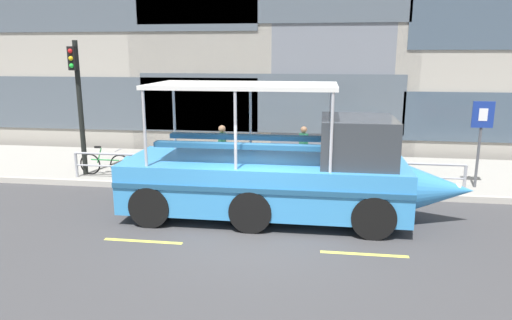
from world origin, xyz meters
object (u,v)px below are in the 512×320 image
object	(u,v)px
leaned_bicycle	(105,164)
pedestrian_near_bow	(381,147)
parking_sign	(481,130)
pedestrian_mid_right	(222,146)
traffic_light_pole	(78,95)
pedestrian_mid_left	(303,145)
duck_tour_boat	(284,175)

from	to	relation	value
leaned_bicycle	pedestrian_near_bow	distance (m)	8.92
parking_sign	pedestrian_mid_right	world-z (taller)	parking_sign
traffic_light_pole	pedestrian_mid_left	world-z (taller)	traffic_light_pole
traffic_light_pole	pedestrian_mid_right	bearing A→B (deg)	5.40
leaned_bicycle	pedestrian_mid_left	distance (m)	6.52
parking_sign	pedestrian_mid_left	size ratio (longest dim) A/B	1.63
traffic_light_pole	pedestrian_near_bow	xyz separation A→B (m)	(9.54, 1.11, -1.62)
leaned_bicycle	duck_tour_boat	world-z (taller)	duck_tour_boat
duck_tour_boat	pedestrian_mid_left	xyz separation A→B (m)	(0.31, 3.83, 0.02)
traffic_light_pole	duck_tour_boat	bearing A→B (deg)	-20.80
pedestrian_mid_left	pedestrian_mid_right	size ratio (longest dim) A/B	0.94
pedestrian_near_bow	pedestrian_mid_right	size ratio (longest dim) A/B	0.96
traffic_light_pole	leaned_bicycle	distance (m)	2.33
traffic_light_pole	pedestrian_near_bow	size ratio (longest dim) A/B	2.66
traffic_light_pole	pedestrian_near_bow	bearing A→B (deg)	6.65
leaned_bicycle	pedestrian_near_bow	world-z (taller)	pedestrian_near_bow
leaned_bicycle	pedestrian_mid_right	size ratio (longest dim) A/B	1.04
pedestrian_near_bow	pedestrian_mid_left	distance (m)	2.46
traffic_light_pole	parking_sign	size ratio (longest dim) A/B	1.68
parking_sign	pedestrian_near_bow	bearing A→B (deg)	162.86
pedestrian_mid_left	leaned_bicycle	bearing A→B (deg)	-169.28
traffic_light_pole	duck_tour_boat	distance (m)	7.44
traffic_light_pole	pedestrian_mid_right	world-z (taller)	traffic_light_pole
parking_sign	duck_tour_boat	world-z (taller)	duck_tour_boat
pedestrian_mid_right	pedestrian_near_bow	bearing A→B (deg)	7.78
traffic_light_pole	pedestrian_mid_left	distance (m)	7.38
traffic_light_pole	leaned_bicycle	size ratio (longest dim) A/B	2.46
pedestrian_mid_left	traffic_light_pole	bearing A→B (deg)	-169.91
parking_sign	pedestrian_near_bow	size ratio (longest dim) A/B	1.59
parking_sign	pedestrian_mid_right	bearing A→B (deg)	178.92
duck_tour_boat	pedestrian_near_bow	size ratio (longest dim) A/B	5.38
pedestrian_near_bow	parking_sign	bearing A→B (deg)	-17.14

